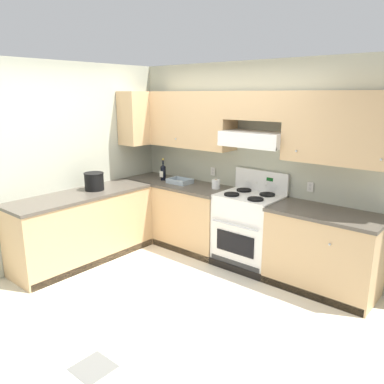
# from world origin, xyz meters

# --- Properties ---
(ground_plane) EXTENTS (7.04, 7.04, 0.00)m
(ground_plane) POSITION_xyz_m (0.00, 0.00, 0.00)
(ground_plane) COLOR beige
(floor_accent_tile) EXTENTS (0.30, 0.30, 0.01)m
(floor_accent_tile) POSITION_xyz_m (0.58, -1.20, 0.00)
(floor_accent_tile) COLOR slate
(floor_accent_tile) RESTS_ON ground_plane
(wall_back) EXTENTS (4.68, 0.57, 2.55)m
(wall_back) POSITION_xyz_m (0.41, 1.53, 1.48)
(wall_back) COLOR #B7BAA3
(wall_back) RESTS_ON ground_plane
(wall_left) EXTENTS (0.47, 4.00, 2.55)m
(wall_left) POSITION_xyz_m (-1.59, 0.23, 1.34)
(wall_left) COLOR #B7BAA3
(wall_left) RESTS_ON ground_plane
(counter_back_run) EXTENTS (3.60, 0.65, 0.91)m
(counter_back_run) POSITION_xyz_m (0.20, 1.24, 0.45)
(counter_back_run) COLOR tan
(counter_back_run) RESTS_ON ground_plane
(counter_left_run) EXTENTS (0.63, 1.91, 0.91)m
(counter_left_run) POSITION_xyz_m (-1.24, -0.00, 0.45)
(counter_left_run) COLOR tan
(counter_left_run) RESTS_ON ground_plane
(stove) EXTENTS (0.76, 0.62, 1.20)m
(stove) POSITION_xyz_m (0.49, 1.25, 0.48)
(stove) COLOR white
(stove) RESTS_ON ground_plane
(wine_bottle) EXTENTS (0.08, 0.08, 0.32)m
(wine_bottle) POSITION_xyz_m (-0.98, 1.23, 1.04)
(wine_bottle) COLOR black
(wine_bottle) RESTS_ON counter_back_run
(bowl) EXTENTS (0.33, 0.24, 0.07)m
(bowl) POSITION_xyz_m (-0.66, 1.24, 0.93)
(bowl) COLOR #9EADB7
(bowl) RESTS_ON counter_back_run
(bucket) EXTENTS (0.26, 0.26, 0.23)m
(bucket) POSITION_xyz_m (-1.26, 0.22, 1.03)
(bucket) COLOR black
(bucket) RESTS_ON counter_left_run
(paper_towel_roll) EXTENTS (0.11, 0.11, 0.12)m
(paper_towel_roll) POSITION_xyz_m (-0.08, 1.32, 0.97)
(paper_towel_roll) COLOR white
(paper_towel_roll) RESTS_ON counter_back_run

